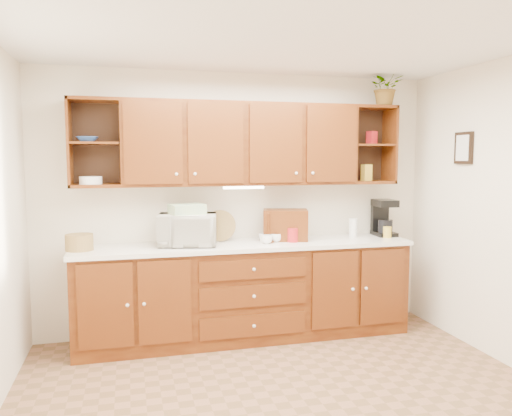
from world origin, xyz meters
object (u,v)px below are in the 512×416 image
microwave (187,230)px  bread_box (285,225)px  potted_plant (386,87)px  coffee_maker (383,218)px

microwave → bread_box: bread_box is taller
bread_box → potted_plant: 1.75m
coffee_maker → potted_plant: bearing=-124.9°
microwave → coffee_maker: bearing=13.6°
microwave → coffee_maker: coffee_maker is taller
microwave → potted_plant: bearing=12.7°
coffee_maker → bread_box: bearing=-174.8°
bread_box → microwave: bearing=-160.1°
microwave → coffee_maker: size_ratio=1.40×
potted_plant → bread_box: bearing=-179.8°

